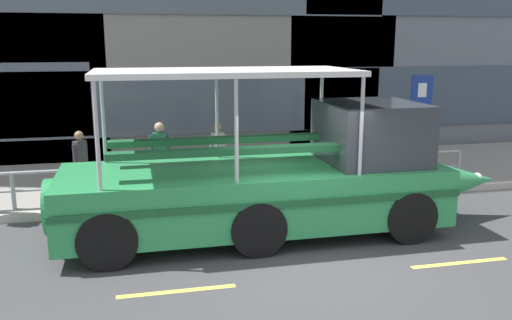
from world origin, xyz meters
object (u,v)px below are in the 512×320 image
at_px(parking_sign, 420,109).
at_px(pedestrian_near_stern, 80,157).
at_px(duck_tour_boat, 282,180).
at_px(pedestrian_mid_right, 160,150).
at_px(pedestrian_mid_left, 218,148).
at_px(pedestrian_near_bow, 368,134).

xyz_separation_m(parking_sign, pedestrian_near_stern, (-8.50, 0.19, -0.91)).
bearing_deg(duck_tour_boat, parking_sign, 32.01).
bearing_deg(pedestrian_mid_right, duck_tour_boat, -53.16).
bearing_deg(pedestrian_near_stern, parking_sign, -1.28).
height_order(parking_sign, pedestrian_mid_left, parking_sign).
distance_m(parking_sign, pedestrian_near_stern, 8.55).
height_order(parking_sign, pedestrian_near_bow, parking_sign).
bearing_deg(pedestrian_near_bow, pedestrian_mid_right, -171.74).
distance_m(pedestrian_near_bow, pedestrian_near_stern, 7.54).
relative_size(pedestrian_mid_left, pedestrian_near_stern, 1.02).
bearing_deg(pedestrian_near_bow, pedestrian_mid_left, -173.34).
xyz_separation_m(pedestrian_mid_left, pedestrian_mid_right, (-1.44, -0.33, 0.07)).
height_order(parking_sign, pedestrian_mid_right, parking_sign).
relative_size(duck_tour_boat, pedestrian_mid_right, 5.45).
xyz_separation_m(parking_sign, pedestrian_mid_right, (-6.68, 0.12, -0.82)).
bearing_deg(pedestrian_near_stern, duck_tour_boat, -36.72).
height_order(duck_tour_boat, pedestrian_near_stern, duck_tour_boat).
xyz_separation_m(parking_sign, pedestrian_near_bow, (-1.00, 0.95, -0.78)).
bearing_deg(pedestrian_mid_right, parking_sign, -1.05).
height_order(duck_tour_boat, pedestrian_near_bow, duck_tour_boat).
height_order(pedestrian_mid_right, pedestrian_near_stern, pedestrian_mid_right).
relative_size(parking_sign, pedestrian_near_bow, 1.55).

